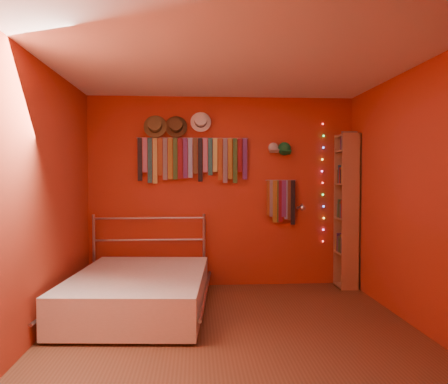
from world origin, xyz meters
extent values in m
plane|color=brown|center=(0.00, 0.00, 0.00)|extent=(3.50, 3.50, 0.00)
cube|color=maroon|center=(0.00, 1.75, 1.25)|extent=(3.50, 0.02, 2.50)
cube|color=maroon|center=(1.75, 0.00, 1.25)|extent=(0.02, 3.50, 2.50)
cube|color=maroon|center=(-1.75, 0.00, 1.25)|extent=(0.02, 3.50, 2.50)
cube|color=white|center=(0.00, 0.00, 2.50)|extent=(3.50, 3.50, 0.02)
cylinder|color=#A6A6AB|center=(-0.39, 1.70, 1.95)|extent=(1.45, 0.01, 0.01)
cube|color=black|center=(-1.07, 1.69, 1.67)|extent=(0.06, 0.01, 0.56)
cube|color=#A55284|center=(-1.01, 1.68, 1.73)|extent=(0.06, 0.01, 0.44)
cube|color=#174A52|center=(-0.94, 1.68, 1.66)|extent=(0.06, 0.01, 0.59)
cube|color=#B8A949|center=(-0.87, 1.69, 1.66)|extent=(0.06, 0.01, 0.59)
cube|color=maroon|center=(-0.81, 1.68, 1.71)|extent=(0.06, 0.01, 0.49)
cube|color=navy|center=(-0.74, 1.68, 1.68)|extent=(0.06, 0.01, 0.54)
cube|color=#8A6019|center=(-0.68, 1.69, 1.68)|extent=(0.06, 0.01, 0.54)
cube|color=#1F4B1E|center=(-0.61, 1.68, 1.68)|extent=(0.06, 0.01, 0.54)
cube|color=maroon|center=(-0.55, 1.68, 1.69)|extent=(0.06, 0.01, 0.53)
cube|color=#42175F|center=(-0.48, 1.69, 1.69)|extent=(0.06, 0.01, 0.52)
cube|color=#6986BB|center=(-0.42, 1.68, 1.69)|extent=(0.06, 0.01, 0.52)
cube|color=#463117|center=(-0.35, 1.68, 1.72)|extent=(0.06, 0.01, 0.46)
cube|color=black|center=(-0.29, 1.69, 1.67)|extent=(0.06, 0.01, 0.57)
cube|color=#A45278|center=(-0.22, 1.68, 1.73)|extent=(0.06, 0.01, 0.44)
cube|color=#17514E|center=(-0.16, 1.68, 1.71)|extent=(0.06, 0.01, 0.49)
cube|color=#C2C850|center=(-0.09, 1.69, 1.73)|extent=(0.06, 0.01, 0.44)
cube|color=brown|center=(-0.03, 1.68, 1.68)|extent=(0.06, 0.01, 0.55)
cube|color=navy|center=(0.04, 1.68, 1.66)|extent=(0.06, 0.01, 0.58)
cube|color=brown|center=(0.10, 1.69, 1.68)|extent=(0.06, 0.01, 0.54)
cube|color=#264C1E|center=(0.17, 1.68, 1.66)|extent=(0.06, 0.01, 0.59)
cube|color=#610F0E|center=(0.23, 1.68, 1.73)|extent=(0.06, 0.01, 0.44)
cube|color=#3C1966|center=(0.30, 1.69, 1.68)|extent=(0.06, 0.01, 0.54)
cylinder|color=#A6A6AB|center=(0.78, 1.70, 1.40)|extent=(0.40, 0.01, 0.01)
cube|color=maroon|center=(0.62, 1.69, 1.17)|extent=(0.06, 0.01, 0.47)
cube|color=navy|center=(0.66, 1.68, 1.16)|extent=(0.06, 0.01, 0.48)
cube|color=brown|center=(0.70, 1.68, 1.12)|extent=(0.06, 0.01, 0.56)
cube|color=#255220|center=(0.74, 1.69, 1.12)|extent=(0.06, 0.01, 0.56)
cube|color=maroon|center=(0.78, 1.68, 1.12)|extent=(0.06, 0.01, 0.55)
cube|color=#4D1860|center=(0.82, 1.68, 1.16)|extent=(0.06, 0.01, 0.48)
cube|color=#6A85BE|center=(0.86, 1.69, 1.14)|extent=(0.06, 0.01, 0.52)
cube|color=#532E1B|center=(0.90, 1.68, 1.13)|extent=(0.06, 0.01, 0.53)
cube|color=black|center=(0.94, 1.68, 1.11)|extent=(0.06, 0.01, 0.59)
cylinder|color=brown|center=(-0.87, 1.69, 2.10)|extent=(0.30, 0.07, 0.29)
cylinder|color=brown|center=(-0.87, 1.64, 2.11)|extent=(0.17, 0.15, 0.19)
cylinder|color=#332314|center=(-0.87, 1.66, 2.10)|extent=(0.18, 0.06, 0.18)
cylinder|color=#4B341A|center=(-0.60, 1.69, 2.10)|extent=(0.29, 0.07, 0.28)
cylinder|color=#4B341A|center=(-0.60, 1.64, 2.11)|extent=(0.17, 0.14, 0.19)
cylinder|color=black|center=(-0.60, 1.67, 2.10)|extent=(0.17, 0.06, 0.17)
cylinder|color=white|center=(-0.28, 1.69, 2.16)|extent=(0.27, 0.07, 0.26)
cylinder|color=white|center=(-0.28, 1.64, 2.17)|extent=(0.16, 0.13, 0.17)
cylinder|color=black|center=(-0.28, 1.67, 2.17)|extent=(0.16, 0.05, 0.16)
ellipsoid|color=beige|center=(0.68, 1.70, 1.83)|extent=(0.16, 0.12, 0.16)
cube|color=beige|center=(0.68, 1.60, 1.78)|extent=(0.11, 0.08, 0.05)
ellipsoid|color=#186D30|center=(0.83, 1.70, 1.82)|extent=(0.18, 0.13, 0.18)
cube|color=#186D30|center=(0.83, 1.59, 1.76)|extent=(0.13, 0.09, 0.05)
sphere|color=#FF3333|center=(1.34, 1.71, 2.15)|extent=(0.02, 0.02, 0.02)
sphere|color=#33FF4C|center=(1.36, 1.71, 1.99)|extent=(0.02, 0.02, 0.02)
sphere|color=#4C66FF|center=(1.36, 1.71, 1.84)|extent=(0.02, 0.02, 0.02)
sphere|color=yellow|center=(1.34, 1.71, 1.68)|extent=(0.02, 0.02, 0.02)
sphere|color=#FF4CCC|center=(1.34, 1.71, 1.52)|extent=(0.02, 0.02, 0.02)
sphere|color=#FF3333|center=(1.35, 1.71, 1.36)|extent=(0.02, 0.02, 0.02)
sphere|color=#33FF4C|center=(1.35, 1.71, 1.21)|extent=(0.02, 0.02, 0.02)
sphere|color=#4C66FF|center=(1.36, 1.71, 1.05)|extent=(0.02, 0.02, 0.02)
sphere|color=yellow|center=(1.37, 1.71, 0.89)|extent=(0.02, 0.02, 0.02)
sphere|color=#FF4CCC|center=(1.36, 1.71, 0.74)|extent=(0.02, 0.02, 0.02)
sphere|color=#FF3333|center=(1.36, 1.71, 0.58)|extent=(0.02, 0.02, 0.02)
cylinder|color=#A6A6AB|center=(1.02, 1.73, 1.03)|extent=(0.04, 0.03, 0.04)
cylinder|color=#A6A6AB|center=(1.02, 1.60, 1.06)|extent=(0.01, 0.27, 0.08)
sphere|color=white|center=(1.02, 1.47, 1.05)|extent=(0.07, 0.07, 0.07)
cube|color=#AF744F|center=(1.62, 1.37, 1.00)|extent=(0.24, 0.02, 2.00)
cube|color=#AF744F|center=(1.62, 1.69, 1.00)|extent=(0.24, 0.02, 2.00)
cube|color=#AF744F|center=(1.74, 1.53, 1.00)|extent=(0.02, 0.34, 2.00)
cube|color=#AF744F|center=(1.62, 1.53, 0.02)|extent=(0.24, 0.32, 0.02)
cube|color=#AF744F|center=(1.62, 1.53, 0.45)|extent=(0.24, 0.32, 0.02)
cube|color=#AF744F|center=(1.62, 1.53, 0.90)|extent=(0.24, 0.32, 0.02)
cube|color=#AF744F|center=(1.62, 1.53, 1.35)|extent=(0.24, 0.32, 0.02)
cube|color=#AF744F|center=(1.62, 1.53, 1.78)|extent=(0.24, 0.32, 0.02)
cube|color=#AF744F|center=(1.62, 1.53, 1.98)|extent=(0.24, 0.32, 0.02)
cylinder|color=#A6A6AB|center=(-1.66, 1.65, 0.48)|extent=(0.04, 0.04, 0.96)
cylinder|color=#A6A6AB|center=(-0.24, 1.65, 0.48)|extent=(0.04, 0.04, 0.96)
cylinder|color=#A6A6AB|center=(-0.95, 1.65, 0.35)|extent=(1.42, 0.02, 0.02)
cylinder|color=#A6A6AB|center=(-0.95, 1.65, 0.63)|extent=(1.42, 0.02, 0.02)
cylinder|color=#A6A6AB|center=(-0.95, 1.65, 0.91)|extent=(1.42, 0.02, 0.02)
cube|color=silver|center=(-0.95, 0.64, 0.22)|extent=(1.50, 2.02, 0.38)
cylinder|color=#A6A6AB|center=(-1.66, 0.64, 0.20)|extent=(0.18, 1.92, 0.03)
cylinder|color=#A6A6AB|center=(-0.24, 0.64, 0.20)|extent=(0.18, 1.92, 0.03)
camera|label=1|loc=(-0.34, -4.03, 1.45)|focal=35.00mm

